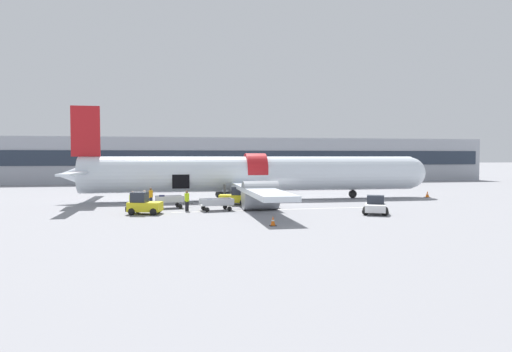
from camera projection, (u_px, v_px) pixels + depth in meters
ground_plane at (285, 203)px, 45.50m from camera, size 500.00×500.00×0.00m
apron_marking_line at (278, 210)px, 39.61m from camera, size 18.21×1.03×0.01m
terminal_strip at (232, 160)px, 85.47m from camera, size 94.62×12.74×7.89m
airplane at (250, 175)px, 48.36m from camera, size 39.45×36.45×9.63m
baggage_tug_lead at (235, 197)px, 43.62m from camera, size 3.06×2.22×1.72m
baggage_tug_mid at (375, 206)px, 36.49m from camera, size 2.60×2.90×1.49m
baggage_tug_rear at (144, 205)px, 36.48m from camera, size 2.95×2.41×1.77m
baggage_cart_loading at (170, 202)px, 40.75m from camera, size 3.38×2.15×1.22m
baggage_cart_queued at (217, 205)px, 38.91m from camera, size 3.74×2.13×1.03m
ground_crew_loader_a at (144, 200)px, 39.17m from camera, size 0.56×0.56×1.73m
ground_crew_loader_b at (187, 200)px, 38.55m from camera, size 0.41×0.60×1.74m
ground_crew_driver at (133, 201)px, 38.53m from camera, size 0.58×0.38×1.68m
ground_crew_supervisor at (151, 197)px, 42.26m from camera, size 0.52×0.58×1.71m
suitcase_on_tarmac_upright at (142, 204)px, 41.06m from camera, size 0.44×0.39×0.75m
safety_cone_nose at (427, 194)px, 51.39m from camera, size 0.62×0.62×0.70m
safety_cone_engine_left at (273, 221)px, 30.38m from camera, size 0.47×0.47×0.67m
safety_cone_wingtip at (277, 205)px, 40.55m from camera, size 0.59×0.59×0.69m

